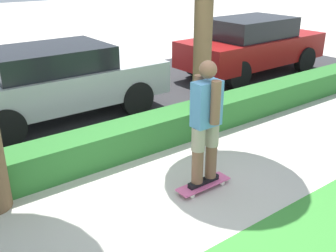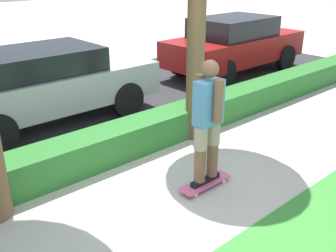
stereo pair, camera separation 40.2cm
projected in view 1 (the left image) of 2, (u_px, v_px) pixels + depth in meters
name	position (u px, v px, depth m)	size (l,w,h in m)	color
ground_plane	(188.00, 195.00, 5.39)	(60.00, 60.00, 0.00)	#BCB7AD
street_asphalt	(64.00, 110.00, 8.48)	(18.56, 5.00, 0.01)	#2D2D30
hedge_row	(126.00, 139.00, 6.47)	(18.56, 0.60, 0.52)	#2D702D
skateboard	(203.00, 184.00, 5.50)	(0.83, 0.24, 0.08)	#DB5B93
skater_person	(206.00, 122.00, 5.14)	(0.51, 0.45, 1.75)	black
parked_car_middle	(57.00, 80.00, 7.77)	(4.27, 1.82, 1.46)	#B7B7BC
parked_car_rear	(252.00, 45.00, 10.87)	(4.42, 1.84, 1.57)	maroon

